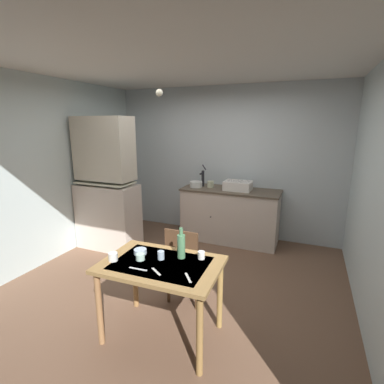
{
  "coord_description": "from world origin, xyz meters",
  "views": [
    {
      "loc": [
        1.42,
        -3.06,
        1.97
      ],
      "look_at": [
        0.15,
        0.0,
        1.19
      ],
      "focal_mm": 26.66,
      "sensor_mm": 36.0,
      "label": 1
    }
  ],
  "objects_px": {
    "hand_pump": "(203,177)",
    "serving_bowl_wide": "(140,252)",
    "mixing_bowl_counter": "(196,184)",
    "teacup_cream": "(113,257)",
    "chair_far_side": "(186,262)",
    "sink_basin": "(238,185)",
    "glass_bottle": "(181,246)",
    "dining_table": "(161,274)",
    "hutch_cabinet": "(107,189)"
  },
  "relations": [
    {
      "from": "teacup_cream",
      "to": "glass_bottle",
      "type": "height_order",
      "value": "glass_bottle"
    },
    {
      "from": "sink_basin",
      "to": "mixing_bowl_counter",
      "type": "xyz_separation_m",
      "value": [
        -0.73,
        -0.05,
        -0.03
      ]
    },
    {
      "from": "teacup_cream",
      "to": "hutch_cabinet",
      "type": "bearing_deg",
      "value": 130.08
    },
    {
      "from": "teacup_cream",
      "to": "sink_basin",
      "type": "bearing_deg",
      "value": 78.92
    },
    {
      "from": "mixing_bowl_counter",
      "to": "chair_far_side",
      "type": "distance_m",
      "value": 2.02
    },
    {
      "from": "hutch_cabinet",
      "to": "chair_far_side",
      "type": "distance_m",
      "value": 2.02
    },
    {
      "from": "glass_bottle",
      "to": "hutch_cabinet",
      "type": "bearing_deg",
      "value": 145.54
    },
    {
      "from": "sink_basin",
      "to": "serving_bowl_wide",
      "type": "relative_size",
      "value": 3.6
    },
    {
      "from": "mixing_bowl_counter",
      "to": "dining_table",
      "type": "height_order",
      "value": "mixing_bowl_counter"
    },
    {
      "from": "dining_table",
      "to": "chair_far_side",
      "type": "distance_m",
      "value": 0.62
    },
    {
      "from": "glass_bottle",
      "to": "hand_pump",
      "type": "bearing_deg",
      "value": 105.9
    },
    {
      "from": "glass_bottle",
      "to": "chair_far_side",
      "type": "bearing_deg",
      "value": 108.68
    },
    {
      "from": "dining_table",
      "to": "glass_bottle",
      "type": "bearing_deg",
      "value": 52.38
    },
    {
      "from": "dining_table",
      "to": "hutch_cabinet",
      "type": "bearing_deg",
      "value": 140.35
    },
    {
      "from": "mixing_bowl_counter",
      "to": "dining_table",
      "type": "xyz_separation_m",
      "value": [
        0.64,
        -2.46,
        -0.31
      ]
    },
    {
      "from": "mixing_bowl_counter",
      "to": "hand_pump",
      "type": "bearing_deg",
      "value": 46.63
    },
    {
      "from": "chair_far_side",
      "to": "serving_bowl_wide",
      "type": "xyz_separation_m",
      "value": [
        -0.26,
        -0.51,
        0.3
      ]
    },
    {
      "from": "chair_far_side",
      "to": "dining_table",
      "type": "bearing_deg",
      "value": -88.33
    },
    {
      "from": "hand_pump",
      "to": "teacup_cream",
      "type": "distance_m",
      "value": 2.7
    },
    {
      "from": "hand_pump",
      "to": "dining_table",
      "type": "distance_m",
      "value": 2.65
    },
    {
      "from": "sink_basin",
      "to": "glass_bottle",
      "type": "distance_m",
      "value": 2.34
    },
    {
      "from": "hutch_cabinet",
      "to": "serving_bowl_wide",
      "type": "distance_m",
      "value": 2.05
    },
    {
      "from": "hutch_cabinet",
      "to": "hand_pump",
      "type": "relative_size",
      "value": 5.38
    },
    {
      "from": "chair_far_side",
      "to": "glass_bottle",
      "type": "distance_m",
      "value": 0.6
    },
    {
      "from": "mixing_bowl_counter",
      "to": "teacup_cream",
      "type": "distance_m",
      "value": 2.6
    },
    {
      "from": "mixing_bowl_counter",
      "to": "glass_bottle",
      "type": "distance_m",
      "value": 2.42
    },
    {
      "from": "hand_pump",
      "to": "teacup_cream",
      "type": "bearing_deg",
      "value": -87.31
    },
    {
      "from": "mixing_bowl_counter",
      "to": "glass_bottle",
      "type": "bearing_deg",
      "value": -71.43
    },
    {
      "from": "sink_basin",
      "to": "glass_bottle",
      "type": "xyz_separation_m",
      "value": [
        0.04,
        -2.34,
        -0.11
      ]
    },
    {
      "from": "chair_far_side",
      "to": "serving_bowl_wide",
      "type": "height_order",
      "value": "chair_far_side"
    },
    {
      "from": "sink_basin",
      "to": "hand_pump",
      "type": "xyz_separation_m",
      "value": [
        -0.64,
        0.05,
        0.09
      ]
    },
    {
      "from": "chair_far_side",
      "to": "teacup_cream",
      "type": "xyz_separation_m",
      "value": [
        -0.41,
        -0.72,
        0.31
      ]
    },
    {
      "from": "sink_basin",
      "to": "glass_bottle",
      "type": "height_order",
      "value": "sink_basin"
    },
    {
      "from": "hand_pump",
      "to": "chair_far_side",
      "type": "height_order",
      "value": "hand_pump"
    },
    {
      "from": "glass_bottle",
      "to": "dining_table",
      "type": "bearing_deg",
      "value": -127.62
    },
    {
      "from": "hand_pump",
      "to": "teacup_cream",
      "type": "relative_size",
      "value": 4.62
    },
    {
      "from": "mixing_bowl_counter",
      "to": "teacup_cream",
      "type": "relative_size",
      "value": 2.58
    },
    {
      "from": "sink_basin",
      "to": "hand_pump",
      "type": "bearing_deg",
      "value": 175.97
    },
    {
      "from": "mixing_bowl_counter",
      "to": "teacup_cream",
      "type": "height_order",
      "value": "mixing_bowl_counter"
    },
    {
      "from": "sink_basin",
      "to": "chair_far_side",
      "type": "bearing_deg",
      "value": -93.2
    },
    {
      "from": "hutch_cabinet",
      "to": "hand_pump",
      "type": "bearing_deg",
      "value": 41.63
    },
    {
      "from": "teacup_cream",
      "to": "chair_far_side",
      "type": "bearing_deg",
      "value": 60.48
    },
    {
      "from": "mixing_bowl_counter",
      "to": "serving_bowl_wide",
      "type": "height_order",
      "value": "mixing_bowl_counter"
    },
    {
      "from": "hand_pump",
      "to": "serving_bowl_wide",
      "type": "relative_size",
      "value": 3.19
    },
    {
      "from": "sink_basin",
      "to": "dining_table",
      "type": "height_order",
      "value": "sink_basin"
    },
    {
      "from": "serving_bowl_wide",
      "to": "glass_bottle",
      "type": "height_order",
      "value": "glass_bottle"
    },
    {
      "from": "mixing_bowl_counter",
      "to": "chair_far_side",
      "type": "xyz_separation_m",
      "value": [
        0.63,
        -1.86,
        -0.48
      ]
    },
    {
      "from": "hand_pump",
      "to": "chair_far_side",
      "type": "relative_size",
      "value": 0.44
    },
    {
      "from": "hutch_cabinet",
      "to": "sink_basin",
      "type": "bearing_deg",
      "value": 29.15
    },
    {
      "from": "chair_far_side",
      "to": "hand_pump",
      "type": "bearing_deg",
      "value": 105.28
    }
  ]
}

